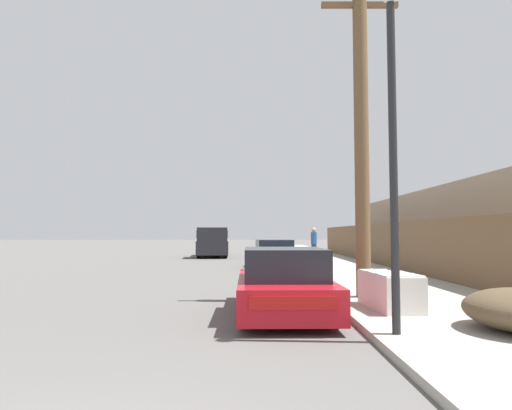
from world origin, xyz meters
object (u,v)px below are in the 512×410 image
Objects in this scene: pedestrian at (315,243)px; pickup_truck at (213,243)px; discarded_fridge at (390,290)px; parked_sports_car_red at (284,284)px; street_lamp at (393,130)px; car_parked_mid at (274,254)px; utility_pole at (362,128)px.

pickup_truck is at bearing 143.66° from pedestrian.
pedestrian is (0.67, 16.63, 0.56)m from discarded_fridge.
parked_sports_car_red reaches higher than discarded_fridge.
discarded_fridge is 16.65m from pedestrian.
pickup_truck is 23.91m from street_lamp.
pedestrian is (1.22, 18.84, -2.04)m from street_lamp.
car_parked_mid is 0.55× the size of utility_pole.
utility_pole is 15.33m from pedestrian.
car_parked_mid is 9.61m from pickup_truck.
car_parked_mid is 0.72× the size of pickup_truck.
parked_sports_car_red is at bearing 94.21° from pickup_truck.
discarded_fridge is 0.99× the size of pedestrian.
utility_pole is (5.29, -19.49, 3.03)m from pickup_truck.
street_lamp is at bearing -108.64° from discarded_fridge.
pickup_truck reaches higher than parked_sports_car_red.
pickup_truck is 1.13× the size of street_lamp.
car_parked_mid is at bearing 98.70° from utility_pole.
car_parked_mid is (0.29, 12.14, 0.02)m from parked_sports_car_red.
utility_pole is 3.96m from street_lamp.
pickup_truck is 0.77× the size of utility_pole.
discarded_fridge is 3.46m from street_lamp.
parked_sports_car_red is 3.70m from street_lamp.
car_parked_mid is 14.70m from street_lamp.
pedestrian is (6.08, -4.47, 0.07)m from pickup_truck.
discarded_fridge is 21.79m from pickup_truck.
pedestrian is (0.79, 15.02, -2.97)m from utility_pole.
utility_pole reaches higher than car_parked_mid.
street_lamp is 2.92× the size of pedestrian.
pedestrian is at bearing 79.70° from parked_sports_car_red.
car_parked_mid reaches higher than discarded_fridge.
parked_sports_car_red is at bearing -95.37° from car_parked_mid.
pickup_truck is at bearing 108.48° from car_parked_mid.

